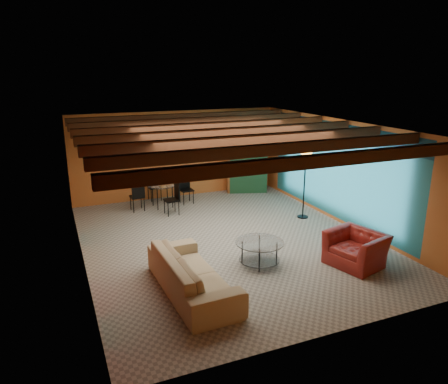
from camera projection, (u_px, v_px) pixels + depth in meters
name	position (u px, v px, depth m)	size (l,w,h in m)	color
room	(226.00, 141.00, 9.46)	(6.52, 8.01, 2.71)	gray
sofa	(192.00, 273.00, 7.63)	(2.52, 0.98, 0.74)	tan
armchair	(356.00, 249.00, 8.71)	(1.08, 0.95, 0.70)	maroon
coffee_table	(259.00, 253.00, 8.75)	(1.00, 1.00, 0.51)	white
dining_table	(162.00, 191.00, 12.35)	(1.84, 1.84, 0.96)	white
armoire	(245.00, 161.00, 13.83)	(1.18, 0.58, 2.07)	brown
floor_lamp	(304.00, 185.00, 11.34)	(0.37, 0.37, 1.84)	black
ceiling_fan	(227.00, 142.00, 9.36)	(1.50, 1.50, 0.44)	#472614
painting	(149.00, 147.00, 12.74)	(1.05, 0.03, 0.65)	black
potted_plant	(245.00, 122.00, 13.47)	(0.41, 0.35, 0.45)	#26661E
vase	(161.00, 172.00, 12.19)	(0.19, 0.19, 0.19)	orange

